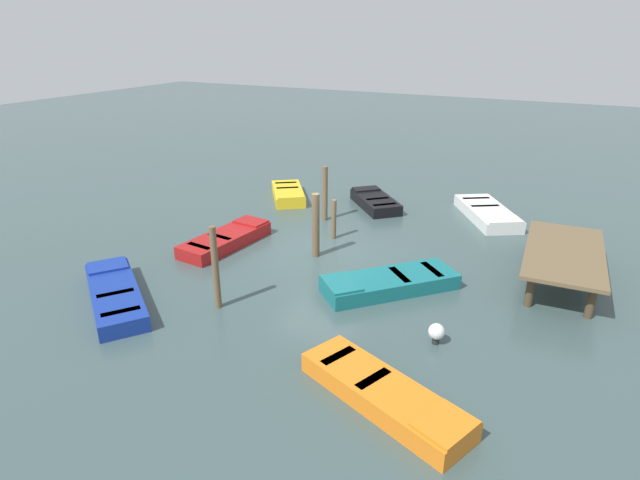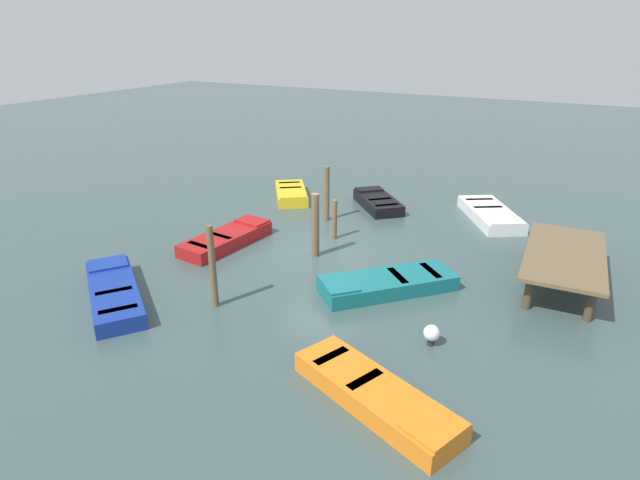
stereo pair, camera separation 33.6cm
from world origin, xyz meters
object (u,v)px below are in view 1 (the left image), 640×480
rowboat_black (375,201)px  rowboat_teal (389,282)px  mooring_piling_far_left (316,225)px  rowboat_orange (384,394)px  mooring_piling_near_right (334,219)px  rowboat_yellow (288,194)px  rowboat_blue (115,294)px  mooring_piling_center (215,268)px  mooring_piling_mid_left (325,194)px  marker_buoy (436,332)px  rowboat_white (487,213)px  rowboat_red (226,239)px  dock_segment (564,255)px

rowboat_black → rowboat_teal: bearing=161.6°
mooring_piling_far_left → rowboat_orange: bearing=37.9°
rowboat_teal → mooring_piling_near_right: bearing=-88.7°
rowboat_yellow → rowboat_blue: bearing=-33.1°
rowboat_teal → mooring_piling_near_right: 3.87m
rowboat_black → mooring_piling_center: mooring_piling_center is taller
mooring_piling_mid_left → marker_buoy: size_ratio=4.07×
rowboat_teal → rowboat_black: 6.80m
rowboat_black → mooring_piling_mid_left: (2.17, -1.08, 0.76)m
rowboat_blue → rowboat_white: same height
rowboat_red → marker_buoy: size_ratio=6.93×
dock_segment → rowboat_white: (-4.32, -2.67, -0.62)m
rowboat_white → mooring_piling_near_right: bearing=-76.4°
rowboat_teal → rowboat_blue: 6.98m
rowboat_white → mooring_piling_center: bearing=-58.2°
rowboat_blue → rowboat_orange: same height
mooring_piling_center → rowboat_white: bearing=153.4°
rowboat_blue → mooring_piling_center: (-0.96, 2.47, 0.85)m
mooring_piling_far_left → rowboat_teal: bearing=68.1°
dock_segment → rowboat_black: dock_segment is taller
dock_segment → marker_buoy: 4.92m
rowboat_blue → mooring_piling_far_left: 5.81m
mooring_piling_mid_left → mooring_piling_center: 6.79m
rowboat_yellow → marker_buoy: size_ratio=5.90×
rowboat_red → rowboat_orange: bearing=-118.1°
rowboat_blue → rowboat_teal: bearing=-111.5°
rowboat_teal → mooring_piling_far_left: size_ratio=1.75×
marker_buoy → rowboat_black: bearing=-150.7°
rowboat_white → mooring_piling_mid_left: (2.75, -5.18, 0.76)m
rowboat_teal → mooring_piling_center: (2.75, -3.45, 0.85)m
rowboat_red → mooring_piling_center: (3.27, 2.16, 0.85)m
dock_segment → rowboat_teal: dock_segment is taller
rowboat_teal → rowboat_yellow: size_ratio=1.21×
rowboat_orange → rowboat_yellow: 12.49m
rowboat_black → rowboat_red: bearing=111.0°
rowboat_yellow → mooring_piling_far_left: bearing=3.1°
rowboat_black → rowboat_yellow: same height
mooring_piling_near_right → marker_buoy: mooring_piling_near_right is taller
rowboat_black → rowboat_blue: same height
rowboat_white → mooring_piling_mid_left: size_ratio=1.80×
rowboat_teal → rowboat_red: size_ratio=1.03×
rowboat_yellow → rowboat_red: same height
dock_segment → rowboat_teal: (2.46, -3.98, -0.62)m
rowboat_red → mooring_piling_center: 4.01m
rowboat_yellow → marker_buoy: bearing=11.8°
rowboat_white → mooring_piling_mid_left: bearing=-93.6°
mooring_piling_center → mooring_piling_far_left: (-3.84, 0.73, -0.09)m
rowboat_white → mooring_piling_near_right: 5.90m
dock_segment → rowboat_yellow: 10.73m
rowboat_blue → mooring_piling_far_left: (-4.80, 3.20, 0.76)m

